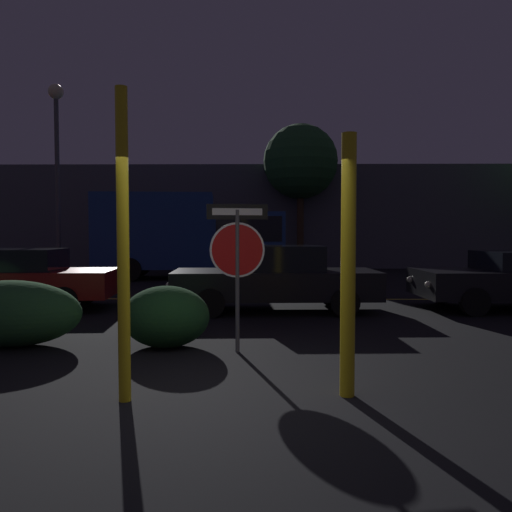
# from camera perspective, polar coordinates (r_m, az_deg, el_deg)

# --- Properties ---
(ground_plane) EXTENTS (260.00, 260.00, 0.00)m
(ground_plane) POSITION_cam_1_polar(r_m,az_deg,el_deg) (5.32, -3.50, -16.40)
(ground_plane) COLOR black
(road_center_stripe) EXTENTS (43.89, 0.12, 0.01)m
(road_center_stripe) POSITION_cam_1_polar(r_m,az_deg,el_deg) (13.03, -0.93, -4.93)
(road_center_stripe) COLOR gold
(road_center_stripe) RESTS_ON ground_plane
(stop_sign) EXTENTS (0.87, 0.16, 2.15)m
(stop_sign) POSITION_cam_1_polar(r_m,az_deg,el_deg) (7.19, -2.15, 0.81)
(stop_sign) COLOR #4C4C51
(stop_sign) RESTS_ON ground_plane
(yellow_pole_left) EXTENTS (0.13, 0.13, 3.21)m
(yellow_pole_left) POSITION_cam_1_polar(r_m,az_deg,el_deg) (5.26, -14.95, 1.12)
(yellow_pole_left) COLOR yellow
(yellow_pole_left) RESTS_ON ground_plane
(yellow_pole_right) EXTENTS (0.16, 0.16, 2.78)m
(yellow_pole_right) POSITION_cam_1_polar(r_m,az_deg,el_deg) (5.34, 10.49, -1.12)
(yellow_pole_right) COLOR yellow
(yellow_pole_right) RESTS_ON ground_plane
(hedge_bush_1) EXTENTS (2.19, 1.18, 1.01)m
(hedge_bush_1) POSITION_cam_1_polar(r_m,az_deg,el_deg) (8.53, -26.30, -5.89)
(hedge_bush_1) COLOR #285B2D
(hedge_bush_1) RESTS_ON ground_plane
(hedge_bush_2) EXTENTS (1.32, 1.12, 0.93)m
(hedge_bush_2) POSITION_cam_1_polar(r_m,az_deg,el_deg) (7.72, -10.24, -6.83)
(hedge_bush_2) COLOR #19421E
(hedge_bush_2) RESTS_ON ground_plane
(passing_car_2) EXTENTS (4.67, 2.16, 1.37)m
(passing_car_2) POSITION_cam_1_polar(r_m,az_deg,el_deg) (12.50, -25.90, -2.36)
(passing_car_2) COLOR maroon
(passing_car_2) RESTS_ON ground_plane
(passing_car_3) EXTENTS (4.60, 1.98, 1.45)m
(passing_car_3) POSITION_cam_1_polar(r_m,az_deg,el_deg) (11.00, 2.35, -2.61)
(passing_car_3) COLOR black
(passing_car_3) RESTS_ON ground_plane
(delivery_truck) EXTENTS (7.09, 2.79, 3.17)m
(delivery_truck) POSITION_cam_1_polar(r_m,az_deg,el_deg) (18.94, -7.49, 2.52)
(delivery_truck) COLOR navy
(delivery_truck) RESTS_ON ground_plane
(street_lamp) EXTENTS (0.54, 0.54, 7.03)m
(street_lamp) POSITION_cam_1_polar(r_m,az_deg,el_deg) (19.66, -21.81, 11.94)
(street_lamp) COLOR #4C4C51
(street_lamp) RESTS_ON ground_plane
(tree_1) EXTENTS (3.44, 3.44, 6.72)m
(tree_1) POSITION_cam_1_polar(r_m,az_deg,el_deg) (23.52, 5.11, 10.63)
(tree_1) COLOR #422D1E
(tree_1) RESTS_ON ground_plane
(building_backdrop) EXTENTS (35.34, 4.30, 4.98)m
(building_backdrop) POSITION_cam_1_polar(r_m,az_deg,el_deg) (26.04, 2.44, 4.39)
(building_backdrop) COLOR #4C4C56
(building_backdrop) RESTS_ON ground_plane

